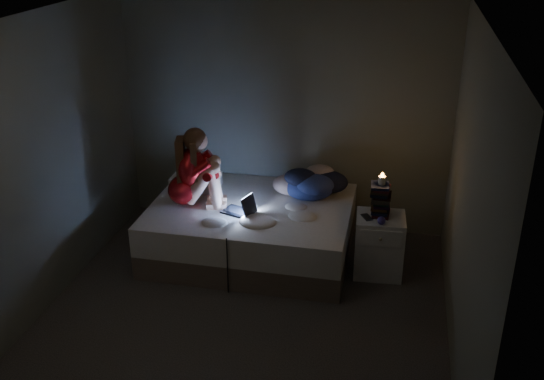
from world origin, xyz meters
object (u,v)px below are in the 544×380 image
(woman, at_px, (183,168))
(candle, at_px, (382,176))
(laptop, at_px, (238,203))
(nightstand, at_px, (379,245))
(bed, at_px, (251,229))
(phone, at_px, (367,217))

(woman, bearing_deg, candle, -12.08)
(laptop, bearing_deg, nightstand, 21.71)
(laptop, bearing_deg, candle, 23.07)
(bed, xyz_separation_m, nightstand, (1.33, -0.12, 0.03))
(candle, bearing_deg, woman, -178.30)
(woman, distance_m, phone, 1.88)
(bed, height_order, nightstand, nightstand)
(bed, relative_size, nightstand, 3.27)
(laptop, distance_m, nightstand, 1.47)
(woman, height_order, candle, woman)
(woman, relative_size, candle, 10.52)
(nightstand, xyz_separation_m, candle, (-0.02, 0.03, 0.72))
(laptop, distance_m, candle, 1.45)
(candle, relative_size, phone, 0.57)
(nightstand, bearing_deg, candle, 119.10)
(nightstand, relative_size, candle, 7.83)
(candle, distance_m, phone, 0.43)
(bed, xyz_separation_m, laptop, (-0.09, -0.20, 0.39))
(bed, distance_m, nightstand, 1.34)
(woman, distance_m, laptop, 0.65)
(bed, xyz_separation_m, candle, (1.31, -0.09, 0.76))
(bed, bearing_deg, nightstand, -5.26)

